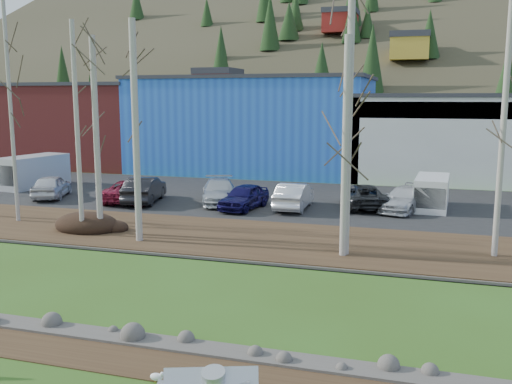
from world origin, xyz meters
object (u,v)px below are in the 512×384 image
(van_white, at_px, (432,193))
(car_7, at_px, (405,199))
(car_0, at_px, (51,186))
(car_4, at_px, (244,197))
(car_1, at_px, (144,190))
(van_grey, at_px, (31,172))
(car_5, at_px, (294,196))
(car_2, at_px, (130,191))
(car_3, at_px, (219,191))
(seagull, at_px, (157,377))
(car_8, at_px, (136,191))
(car_6, at_px, (364,196))

(van_white, bearing_deg, car_7, -141.85)
(car_0, xyz_separation_m, car_4, (12.99, 0.03, -0.03))
(car_0, xyz_separation_m, car_1, (6.48, 0.25, 0.05))
(van_white, xyz_separation_m, van_grey, (-27.42, 0.07, 0.19))
(car_1, distance_m, car_7, 15.54)
(car_5, bearing_deg, car_1, 2.64)
(van_white, bearing_deg, car_2, -168.02)
(car_4, relative_size, car_7, 0.90)
(van_white, bearing_deg, car_3, -168.68)
(car_5, bearing_deg, seagull, 92.59)
(car_0, distance_m, car_8, 5.86)
(car_2, bearing_deg, car_6, 179.55)
(car_4, relative_size, car_8, 0.88)
(car_0, distance_m, car_2, 5.45)
(seagull, distance_m, car_5, 20.64)
(seagull, xyz_separation_m, car_4, (-4.26, 19.65, 0.70))
(seagull, bearing_deg, car_2, 114.12)
(car_1, distance_m, car_3, 4.62)
(seagull, xyz_separation_m, car_8, (-11.39, 19.98, 0.65))
(car_1, height_order, van_grey, van_grey)
(car_4, bearing_deg, van_grey, 177.22)
(car_2, bearing_deg, car_7, 177.12)
(car_7, height_order, van_grey, van_grey)
(car_4, bearing_deg, car_7, 21.53)
(car_7, bearing_deg, car_1, -154.33)
(car_2, xyz_separation_m, car_8, (0.42, 0.00, 0.00))
(seagull, xyz_separation_m, van_grey, (-21.32, 22.89, 1.11))
(seagull, height_order, car_4, car_4)
(car_7, xyz_separation_m, van_grey, (-25.98, 1.08, 0.44))
(car_8, relative_size, van_grey, 0.88)
(car_3, relative_size, car_6, 1.02)
(car_2, relative_size, car_8, 1.00)
(car_8, distance_m, van_grey, 10.35)
(car_0, xyz_separation_m, car_7, (21.91, 2.18, -0.07))
(seagull, distance_m, car_7, 22.31)
(car_6, xyz_separation_m, van_white, (3.81, 0.67, 0.25))
(car_0, height_order, car_2, car_0)
(car_0, distance_m, van_white, 23.56)
(car_8, height_order, van_grey, van_grey)
(car_6, bearing_deg, car_3, -7.57)
(car_8, bearing_deg, car_3, -177.91)
(car_2, xyz_separation_m, car_5, (10.29, 0.60, 0.09))
(car_3, xyz_separation_m, car_4, (2.02, -1.35, -0.01))
(car_6, bearing_deg, car_5, 7.27)
(car_0, bearing_deg, car_5, 161.99)
(seagull, distance_m, car_1, 22.62)
(car_5, xyz_separation_m, car_6, (3.81, 1.58, -0.07))
(car_4, distance_m, van_grey, 17.37)
(car_1, distance_m, van_white, 17.11)
(car_6, relative_size, car_8, 1.03)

